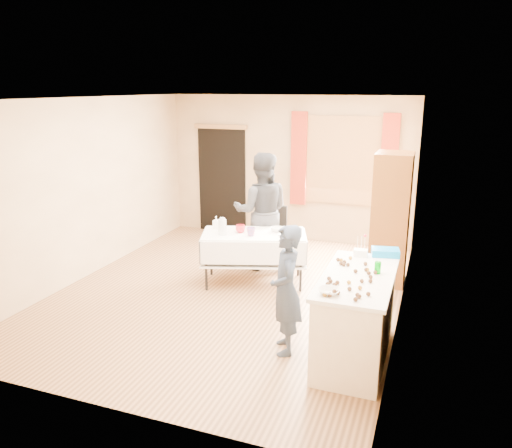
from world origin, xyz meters
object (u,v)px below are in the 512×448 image
at_px(cabinet, 391,219).
at_px(chair, 272,246).
at_px(party_table, 254,253).
at_px(counter, 356,317).
at_px(woman, 262,211).
at_px(girl, 286,290).

xyz_separation_m(cabinet, chair, (-1.81, 0.16, -0.66)).
bearing_deg(party_table, counter, -60.99).
height_order(party_table, chair, chair).
relative_size(cabinet, woman, 1.04).
relative_size(girl, woman, 0.78).
xyz_separation_m(cabinet, girl, (-0.82, -2.40, -0.24)).
xyz_separation_m(party_table, woman, (-0.11, 0.65, 0.45)).
relative_size(cabinet, girl, 1.34).
height_order(chair, woman, woman).
xyz_separation_m(counter, girl, (-0.72, -0.12, 0.25)).
bearing_deg(party_table, woman, 81.61).
height_order(counter, chair, chair).
bearing_deg(counter, woman, 129.25).
distance_m(cabinet, girl, 2.55).
bearing_deg(cabinet, counter, -92.51).
relative_size(counter, party_table, 0.91).
bearing_deg(party_table, chair, 73.02).
height_order(party_table, girl, girl).
relative_size(cabinet, chair, 2.03).
distance_m(party_table, chair, 0.90).
xyz_separation_m(party_table, chair, (-0.02, 0.88, -0.17)).
bearing_deg(party_table, cabinet, 3.68).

